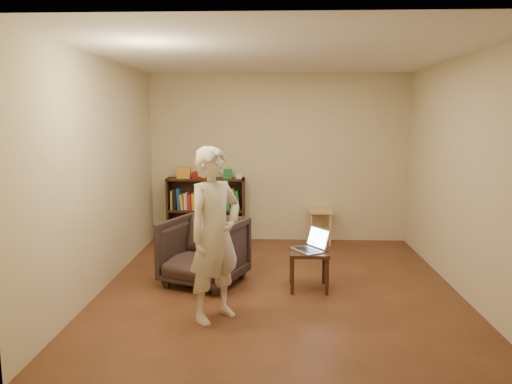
{
  "coord_description": "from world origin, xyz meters",
  "views": [
    {
      "loc": [
        -0.04,
        -5.52,
        1.94
      ],
      "look_at": [
        -0.27,
        0.35,
        1.05
      ],
      "focal_mm": 35.0,
      "sensor_mm": 36.0,
      "label": 1
    }
  ],
  "objects_px": {
    "bookshelf": "(206,214)",
    "stool": "(320,216)",
    "armchair": "(204,251)",
    "laptop": "(311,245)",
    "person": "(215,234)",
    "side_table": "(309,257)"
  },
  "relations": [
    {
      "from": "bookshelf",
      "to": "stool",
      "type": "relative_size",
      "value": 2.28
    },
    {
      "from": "bookshelf",
      "to": "armchair",
      "type": "relative_size",
      "value": 1.41
    },
    {
      "from": "laptop",
      "to": "person",
      "type": "bearing_deg",
      "value": -81.51
    },
    {
      "from": "stool",
      "to": "side_table",
      "type": "bearing_deg",
      "value": -98.47
    },
    {
      "from": "stool",
      "to": "laptop",
      "type": "distance_m",
      "value": 2.1
    },
    {
      "from": "stool",
      "to": "armchair",
      "type": "bearing_deg",
      "value": -128.16
    },
    {
      "from": "side_table",
      "to": "laptop",
      "type": "xyz_separation_m",
      "value": [
        0.03,
        0.0,
        0.13
      ]
    },
    {
      "from": "stool",
      "to": "laptop",
      "type": "bearing_deg",
      "value": -97.78
    },
    {
      "from": "stool",
      "to": "armchair",
      "type": "distance_m",
      "value": 2.46
    },
    {
      "from": "laptop",
      "to": "side_table",
      "type": "bearing_deg",
      "value": -113.57
    },
    {
      "from": "bookshelf",
      "to": "side_table",
      "type": "distance_m",
      "value": 2.59
    },
    {
      "from": "stool",
      "to": "laptop",
      "type": "relative_size",
      "value": 1.13
    },
    {
      "from": "bookshelf",
      "to": "armchair",
      "type": "bearing_deg",
      "value": -82.91
    },
    {
      "from": "bookshelf",
      "to": "stool",
      "type": "bearing_deg",
      "value": -2.07
    },
    {
      "from": "side_table",
      "to": "armchair",
      "type": "bearing_deg",
      "value": 173.1
    },
    {
      "from": "bookshelf",
      "to": "stool",
      "type": "distance_m",
      "value": 1.77
    },
    {
      "from": "side_table",
      "to": "person",
      "type": "xyz_separation_m",
      "value": [
        -0.96,
        -0.87,
        0.46
      ]
    },
    {
      "from": "bookshelf",
      "to": "laptop",
      "type": "relative_size",
      "value": 2.58
    },
    {
      "from": "armchair",
      "to": "laptop",
      "type": "distance_m",
      "value": 1.25
    },
    {
      "from": "stool",
      "to": "armchair",
      "type": "xyz_separation_m",
      "value": [
        -1.52,
        -1.93,
        -0.04
      ]
    },
    {
      "from": "side_table",
      "to": "laptop",
      "type": "distance_m",
      "value": 0.14
    },
    {
      "from": "side_table",
      "to": "person",
      "type": "height_order",
      "value": "person"
    }
  ]
}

